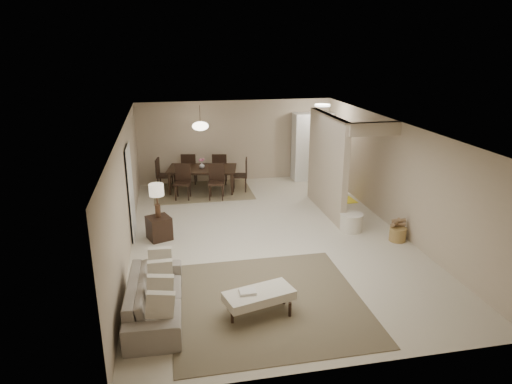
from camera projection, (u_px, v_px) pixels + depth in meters
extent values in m
plane|color=beige|center=(268.00, 235.00, 10.34)|extent=(9.00, 9.00, 0.00)
plane|color=white|center=(269.00, 126.00, 9.56)|extent=(9.00, 9.00, 0.00)
plane|color=tan|center=(236.00, 141.00, 14.14)|extent=(6.00, 0.00, 6.00)
plane|color=tan|center=(126.00, 191.00, 9.39)|extent=(0.00, 9.00, 9.00)
plane|color=tan|center=(395.00, 175.00, 10.51)|extent=(0.00, 9.00, 9.00)
cube|color=tan|center=(327.00, 164.00, 11.45)|extent=(0.15, 2.50, 2.50)
cube|color=black|center=(130.00, 193.00, 10.03)|extent=(0.04, 0.90, 2.04)
cube|color=white|center=(312.00, 146.00, 14.31)|extent=(1.20, 0.55, 2.10)
cylinder|color=white|center=(322.00, 105.00, 12.98)|extent=(0.44, 0.44, 0.05)
cube|color=brown|center=(267.00, 302.00, 7.70)|extent=(3.20, 3.20, 0.01)
imported|color=gray|center=(155.00, 297.00, 7.26)|extent=(2.15, 0.92, 0.62)
cube|color=silver|center=(259.00, 296.00, 7.28)|extent=(1.21, 0.78, 0.15)
cylinder|color=black|center=(232.00, 316.00, 7.09)|extent=(0.05, 0.05, 0.25)
cylinder|color=black|center=(290.00, 310.00, 7.26)|extent=(0.05, 0.05, 0.25)
cylinder|color=black|center=(229.00, 303.00, 7.43)|extent=(0.05, 0.05, 0.25)
cylinder|color=black|center=(284.00, 298.00, 7.60)|extent=(0.05, 0.05, 0.25)
cube|color=black|center=(159.00, 228.00, 10.10)|extent=(0.61, 0.61, 0.52)
cylinder|color=#4A301F|center=(158.00, 211.00, 9.97)|extent=(0.12, 0.12, 0.30)
cylinder|color=#4A301F|center=(157.00, 199.00, 9.88)|extent=(0.03, 0.03, 0.26)
cylinder|color=beige|center=(156.00, 190.00, 9.82)|extent=(0.32, 0.32, 0.26)
cylinder|color=silver|center=(351.00, 222.00, 10.55)|extent=(0.53, 0.53, 0.41)
cylinder|color=olive|center=(398.00, 234.00, 10.03)|extent=(0.44, 0.44, 0.31)
cube|color=#77694A|center=(203.00, 191.00, 13.44)|extent=(2.80, 2.10, 0.01)
imported|color=black|center=(202.00, 180.00, 13.33)|extent=(2.14, 1.46, 0.69)
imported|color=silver|center=(202.00, 165.00, 13.19)|extent=(0.17, 0.17, 0.17)
cube|color=yellow|center=(337.00, 201.00, 12.59)|extent=(1.00, 0.64, 0.01)
cylinder|color=#4A301F|center=(200.00, 114.00, 12.73)|extent=(0.02, 0.02, 0.50)
ellipsoid|color=#FFEAC6|center=(200.00, 126.00, 12.83)|extent=(0.46, 0.46, 0.25)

